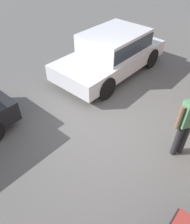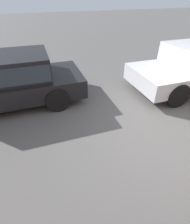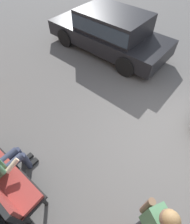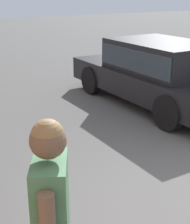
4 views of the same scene
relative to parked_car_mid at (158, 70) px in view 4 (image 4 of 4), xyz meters
name	(u,v)px [view 4 (image 4 of 4)]	position (x,y,z in m)	size (l,w,h in m)	color
parked_car_mid	(158,70)	(0.00, 0.00, 0.00)	(4.43, 1.93, 1.39)	black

